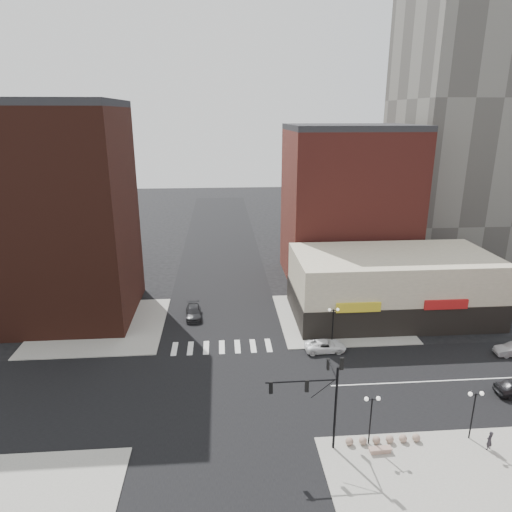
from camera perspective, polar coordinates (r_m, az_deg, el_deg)
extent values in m
plane|color=black|center=(43.63, -4.07, -16.47)|extent=(240.00, 240.00, 0.00)
cube|color=black|center=(43.63, -4.07, -16.46)|extent=(200.00, 14.00, 0.02)
cube|color=black|center=(43.63, -4.07, -16.46)|extent=(14.00, 200.00, 0.02)
cube|color=gray|center=(58.11, -18.84, -8.24)|extent=(15.00, 15.00, 0.12)
cube|color=gray|center=(58.04, 10.36, -7.57)|extent=(15.00, 15.00, 0.12)
cube|color=gray|center=(36.52, 25.43, -26.18)|extent=(18.00, 14.00, 0.12)
cube|color=#3D1B13|center=(59.18, -23.33, 4.49)|extent=(16.00, 15.00, 25.00)
cube|color=#3D1B13|center=(79.38, -28.24, 1.98)|extent=(20.00, 18.00, 12.00)
cube|color=maroon|center=(69.68, 11.36, 6.07)|extent=(18.00, 15.00, 22.00)
cube|color=beige|center=(58.94, 16.58, -3.49)|extent=(24.00, 12.00, 8.00)
cube|color=black|center=(59.77, 16.39, -5.55)|extent=(24.20, 12.20, 3.40)
cylinder|color=black|center=(35.83, 9.90, -18.36)|extent=(0.18, 0.18, 7.00)
cylinder|color=black|center=(33.93, 5.71, -15.32)|extent=(5.20, 0.11, 0.11)
cylinder|color=black|center=(34.60, 8.39, -16.09)|extent=(1.72, 0.06, 1.46)
cylinder|color=black|center=(35.67, 9.51, -13.71)|extent=(0.11, 3.00, 0.11)
cube|color=black|center=(33.86, 1.87, -16.11)|extent=(0.28, 0.18, 0.95)
sphere|color=red|center=(33.70, 1.87, -15.68)|extent=(0.16, 0.16, 0.16)
cube|color=black|center=(34.21, 6.37, -15.83)|extent=(0.28, 0.18, 0.95)
sphere|color=red|center=(34.05, 6.39, -15.41)|extent=(0.16, 0.16, 0.16)
cube|color=black|center=(36.96, 9.00, -13.21)|extent=(0.18, 0.28, 0.95)
sphere|color=red|center=(36.81, 9.02, -12.81)|extent=(0.16, 0.16, 0.16)
cube|color=black|center=(33.83, 10.66, -13.08)|extent=(0.28, 0.18, 0.95)
sphere|color=red|center=(33.68, 10.69, -12.64)|extent=(0.16, 0.16, 0.16)
cylinder|color=black|center=(37.52, 14.10, -19.42)|extent=(0.11, 0.11, 4.00)
cylinder|color=black|center=(36.43, 14.33, -17.02)|extent=(0.90, 0.06, 0.06)
sphere|color=white|center=(36.24, 13.64, -16.97)|extent=(0.32, 0.32, 0.32)
sphere|color=white|center=(36.51, 15.04, -16.81)|extent=(0.32, 0.32, 0.32)
cylinder|color=black|center=(40.57, 25.42, -17.63)|extent=(0.11, 0.11, 4.00)
cylinder|color=black|center=(39.56, 25.79, -15.36)|extent=(0.90, 0.06, 0.06)
sphere|color=white|center=(39.30, 25.22, -15.33)|extent=(0.32, 0.32, 0.32)
sphere|color=white|center=(39.73, 26.39, -15.13)|extent=(0.32, 0.32, 0.32)
cylinder|color=black|center=(50.89, 9.57, -8.68)|extent=(0.11, 0.11, 4.00)
cylinder|color=black|center=(50.10, 9.68, -6.73)|extent=(0.90, 0.06, 0.06)
sphere|color=white|center=(49.95, 9.18, -6.65)|extent=(0.32, 0.32, 0.32)
sphere|color=white|center=(50.16, 10.18, -6.60)|extent=(0.32, 0.32, 0.32)
sphere|color=gray|center=(38.15, 11.60, -21.74)|extent=(0.61, 0.61, 0.61)
sphere|color=gray|center=(38.42, 13.22, -21.54)|extent=(0.61, 0.61, 0.61)
sphere|color=gray|center=(38.72, 14.81, -21.33)|extent=(0.61, 0.61, 0.61)
sphere|color=gray|center=(39.04, 16.37, -21.10)|extent=(0.61, 0.61, 0.61)
sphere|color=gray|center=(39.39, 17.90, -20.87)|extent=(0.61, 0.61, 0.61)
sphere|color=gray|center=(39.77, 19.40, -20.63)|extent=(0.61, 0.61, 0.61)
imported|color=white|center=(50.04, 8.66, -11.05)|extent=(4.45, 2.11, 1.23)
imported|color=black|center=(57.57, -7.82, -6.99)|extent=(2.22, 4.74, 1.34)
imported|color=#28252A|center=(40.74, 27.15, -19.83)|extent=(0.67, 0.58, 1.56)
cube|color=#A07D6E|center=(38.09, 15.25, -22.44)|extent=(1.53, 0.49, 0.28)
cube|color=#A07D6E|center=(37.96, 15.27, -22.20)|extent=(1.72, 0.59, 0.11)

